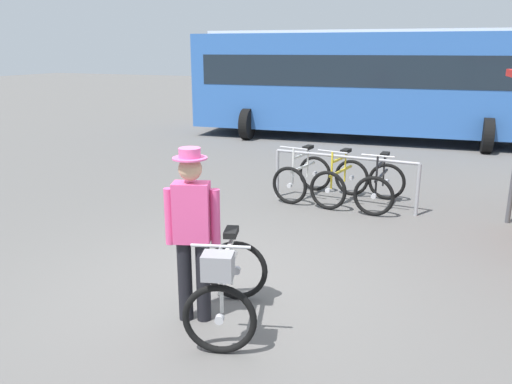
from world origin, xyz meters
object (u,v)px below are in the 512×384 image
racked_bike_yellow (340,182)px  racked_bike_black (381,186)px  person_with_featured_bike (192,229)px  bus_distant (367,79)px  racked_bike_white (303,177)px  featured_bicycle (227,286)px

racked_bike_yellow → racked_bike_black: size_ratio=1.05×
person_with_featured_bike → racked_bike_yellow: bearing=85.5°
person_with_featured_bike → bus_distant: size_ratio=0.17×
racked_bike_white → person_with_featured_bike: bearing=-85.6°
racked_bike_white → racked_bike_black: size_ratio=1.05×
featured_bicycle → bus_distant: 11.42m
person_with_featured_bike → bus_distant: bearing=92.9°
racked_bike_white → featured_bicycle: 4.65m
racked_bike_yellow → racked_bike_black: bearing=-4.3°
bus_distant → racked_bike_white: bearing=-88.0°
racked_bike_yellow → bus_distant: size_ratio=0.12×
racked_bike_yellow → bus_distant: bearing=97.8°
racked_bike_black → person_with_featured_bike: 4.61m
racked_bike_white → person_with_featured_bike: 4.61m
person_with_featured_bike → bus_distant: 11.31m
bus_distant → featured_bicycle: bearing=-85.2°
racked_bike_yellow → person_with_featured_bike: size_ratio=0.68×
racked_bike_black → bus_distant: (-1.63, 6.81, 1.37)m
racked_bike_yellow → racked_bike_white: bearing=175.7°
featured_bicycle → person_with_featured_bike: 0.63m
person_with_featured_bike → featured_bicycle: bearing=-5.4°
racked_bike_white → racked_bike_yellow: 0.70m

